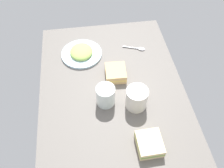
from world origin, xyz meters
TOP-DOWN VIEW (x-y plane):
  - tabletop at (0.00, 0.00)cm, footprint 90.00×64.00cm
  - plate_of_food at (-23.01, -12.05)cm, footprint 20.13×20.13cm
  - coffee_mug_black at (10.12, 8.73)cm, footprint 10.90×10.04cm
  - sandwich_main at (-6.75, 2.63)cm, footprint 10.59×9.63cm
  - sandwich_side at (29.10, 9.77)cm, footprint 10.30×9.31cm
  - glass_of_milk at (6.88, -3.65)cm, footprint 7.88×7.88cm
  - spoon at (-23.17, 16.44)cm, footprint 5.20×11.41cm

SIDE VIEW (x-z plane):
  - tabletop at x=0.00cm, z-range 0.00..2.00cm
  - spoon at x=-23.17cm, z-range 1.98..2.78cm
  - plate_of_food at x=-23.01cm, z-range 1.39..5.35cm
  - sandwich_side at x=29.10cm, z-range 2.00..6.40cm
  - sandwich_main at x=-6.75cm, z-range 2.00..6.40cm
  - glass_of_milk at x=6.88cm, z-range 1.38..10.64cm
  - coffee_mug_black at x=10.12cm, z-range 2.14..11.77cm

